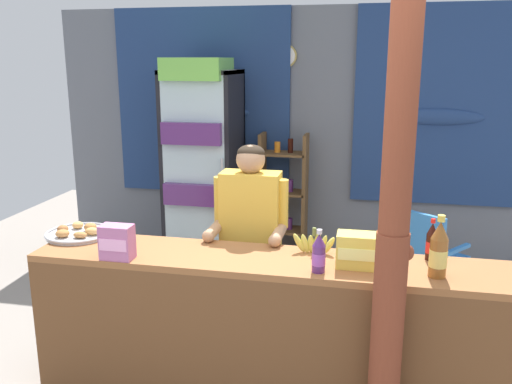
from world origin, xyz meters
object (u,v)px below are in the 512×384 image
object	(u,v)px
soda_bottle_grape_soda	(319,254)
snack_box_instant_noodle	(357,250)
drink_fridge	(203,157)
soda_bottle_cola	(431,242)
soda_bottle_iced_tea	(439,251)
pastry_tray	(79,233)
snack_box_wafer	(117,242)
stall_counter	(264,324)
plastic_lawn_chair	(428,253)
timber_post	(393,243)
shopkeeper	(251,228)
banana_bunch	(314,244)
bottle_shelf_rack	(283,196)

from	to	relation	value
soda_bottle_grape_soda	snack_box_instant_noodle	xyz separation A→B (m)	(0.20, 0.12, -0.01)
drink_fridge	soda_bottle_cola	world-z (taller)	drink_fridge
soda_bottle_cola	snack_box_instant_noodle	bearing A→B (deg)	-154.35
soda_bottle_iced_tea	soda_bottle_grape_soda	world-z (taller)	soda_bottle_iced_tea
drink_fridge	soda_bottle_cola	xyz separation A→B (m)	(1.95, -1.87, -0.10)
pastry_tray	snack_box_wafer	bearing A→B (deg)	-37.20
stall_counter	plastic_lawn_chair	distance (m)	1.91
timber_post	snack_box_wafer	xyz separation A→B (m)	(-1.52, 0.17, -0.16)
shopkeeper	soda_bottle_grape_soda	xyz separation A→B (m)	(0.51, -0.61, 0.08)
snack_box_instant_noodle	banana_bunch	world-z (taller)	snack_box_instant_noodle
shopkeeper	pastry_tray	distance (m)	1.12
drink_fridge	soda_bottle_grape_soda	bearing A→B (deg)	-58.67
soda_bottle_iced_tea	snack_box_instant_noodle	world-z (taller)	soda_bottle_iced_tea
banana_bunch	snack_box_wafer	bearing A→B (deg)	-163.17
soda_bottle_iced_tea	snack_box_instant_noodle	size ratio (longest dim) A/B	1.48
stall_counter	shopkeeper	bearing A→B (deg)	109.93
plastic_lawn_chair	drink_fridge	bearing A→B (deg)	165.08
drink_fridge	banana_bunch	bearing A→B (deg)	-56.03
timber_post	shopkeeper	xyz separation A→B (m)	(-0.88, 0.82, -0.24)
soda_bottle_iced_tea	snack_box_instant_noodle	distance (m)	0.42
stall_counter	plastic_lawn_chair	xyz separation A→B (m)	(1.06, 1.59, -0.07)
drink_fridge	shopkeeper	distance (m)	1.79
plastic_lawn_chair	pastry_tray	xyz separation A→B (m)	(-2.34, -1.34, 0.45)
soda_bottle_grape_soda	stall_counter	bearing A→B (deg)	171.93
soda_bottle_iced_tea	soda_bottle_grape_soda	xyz separation A→B (m)	(-0.62, -0.06, -0.04)
snack_box_wafer	drink_fridge	bearing A→B (deg)	94.66
plastic_lawn_chair	banana_bunch	xyz separation A→B (m)	(-0.81, -1.34, 0.49)
drink_fridge	soda_bottle_cola	bearing A→B (deg)	-43.91
stall_counter	snack_box_wafer	bearing A→B (deg)	-174.42
banana_bunch	soda_bottle_iced_tea	bearing A→B (deg)	-18.74
stall_counter	bottle_shelf_rack	world-z (taller)	bottle_shelf_rack
stall_counter	pastry_tray	distance (m)	1.36
timber_post	shopkeeper	distance (m)	1.23
soda_bottle_iced_tea	stall_counter	bearing A→B (deg)	-178.75
soda_bottle_cola	drink_fridge	bearing A→B (deg)	136.09
soda_bottle_cola	banana_bunch	size ratio (longest dim) A/B	0.90
timber_post	shopkeeper	world-z (taller)	timber_post
timber_post	pastry_tray	xyz separation A→B (m)	(-1.96, 0.50, -0.24)
snack_box_instant_noodle	snack_box_wafer	distance (m)	1.36
shopkeeper	snack_box_instant_noodle	distance (m)	0.87
drink_fridge	soda_bottle_iced_tea	bearing A→B (deg)	-47.44
stall_counter	plastic_lawn_chair	world-z (taller)	stall_counter
timber_post	bottle_shelf_rack	distance (m)	2.93
timber_post	drink_fridge	world-z (taller)	timber_post
timber_post	drink_fridge	bearing A→B (deg)	125.42
bottle_shelf_rack	plastic_lawn_chair	world-z (taller)	bottle_shelf_rack
snack_box_wafer	banana_bunch	bearing A→B (deg)	16.83
stall_counter	drink_fridge	size ratio (longest dim) A/B	1.36
bottle_shelf_rack	pastry_tray	size ratio (longest dim) A/B	3.12
soda_bottle_cola	snack_box_wafer	distance (m)	1.80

